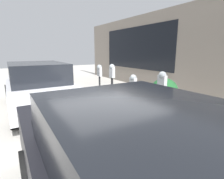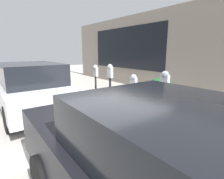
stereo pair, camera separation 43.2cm
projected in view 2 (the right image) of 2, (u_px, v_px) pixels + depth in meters
ground_plane at (108, 126)px, 4.69m from camera, size 40.00×40.00×0.00m
curb_strip at (105, 126)px, 4.63m from camera, size 19.00×0.16×0.04m
building_facade at (198, 51)px, 6.93m from camera, size 19.00×0.17×3.88m
parking_meter_nearest at (164, 93)px, 3.72m from camera, size 0.19×0.16×1.56m
parking_meter_second at (133, 88)px, 4.42m from camera, size 0.19×0.16×1.39m
parking_meter_middle at (110, 80)px, 5.11m from camera, size 0.18×0.15×1.59m
parking_meter_fourth at (96, 77)px, 5.81m from camera, size 0.19×0.16×1.52m
planter_box at (160, 99)px, 5.50m from camera, size 1.21×1.06×1.17m
parked_car_middle at (31, 86)px, 5.73m from camera, size 4.69×1.94×1.58m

